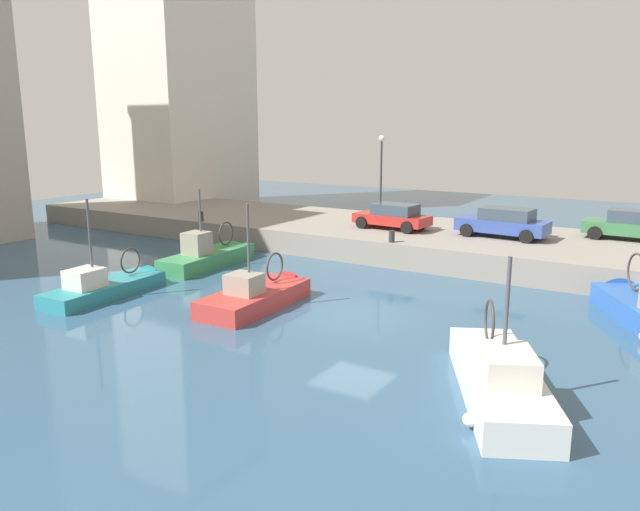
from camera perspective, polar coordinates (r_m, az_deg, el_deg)
The scene contains 13 objects.
water_surface at distance 21.87m, azimuth 3.14°, elevation -5.51°, with size 80.00×80.00×0.00m, color #335675.
quay_wall at distance 31.99m, azimuth 13.13°, elevation 1.01°, with size 9.00×56.00×1.20m, color gray.
fishing_boat_white at distance 16.42m, azimuth 16.14°, elevation -11.79°, with size 6.66×4.44×4.46m.
fishing_boat_red at distance 23.08m, azimuth -5.53°, elevation -4.36°, with size 5.73×2.22×4.77m.
fishing_boat_green at distance 29.79m, azimuth -10.09°, elevation -0.61°, with size 6.31×2.05×4.50m.
fishing_boat_teal at distance 25.75m, azimuth -18.89°, elevation -3.18°, with size 5.99×1.95×4.65m.
parked_car_blue at distance 31.07m, azimuth 16.83°, elevation 2.99°, with size 2.16×4.42×1.46m.
parked_car_red at distance 32.37m, azimuth 6.86°, elevation 3.69°, with size 2.13×4.08×1.34m.
parked_car_green at distance 32.69m, azimuth 27.15°, elevation 2.58°, with size 1.90×4.11×1.45m.
mooring_bollard_south at distance 28.77m, azimuth 6.75°, elevation 1.78°, with size 0.28×0.28×0.55m, color #2D2D33.
mooring_bollard_mid at distance 35.48m, azimuth -11.09°, elevation 3.63°, with size 0.28×0.28×0.55m, color #2D2D33.
quay_streetlamp at distance 34.93m, azimuth 5.76°, elevation 8.58°, with size 0.36×0.36×4.83m.
waterfront_building_west_mid at distance 49.35m, azimuth -13.14°, elevation 17.38°, with size 10.07×7.66×22.59m.
Camera 1 is at (-18.28, -9.97, 6.68)m, focal length 34.13 mm.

